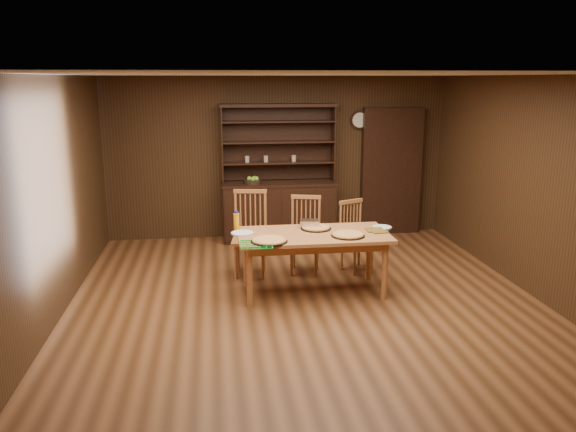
{
  "coord_description": "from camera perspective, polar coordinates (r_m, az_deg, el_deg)",
  "views": [
    {
      "loc": [
        -1.03,
        -6.05,
        2.56
      ],
      "look_at": [
        -0.17,
        0.4,
        0.96
      ],
      "focal_mm": 35.0,
      "sensor_mm": 36.0,
      "label": 1
    }
  ],
  "objects": [
    {
      "name": "dining_table",
      "position": [
        6.76,
        2.59,
        -2.48
      ],
      "size": [
        1.81,
        0.9,
        0.75
      ],
      "color": "#C87A45",
      "rests_on": "floor"
    },
    {
      "name": "foil_dish",
      "position": [
        7.01,
        2.18,
        -0.77
      ],
      "size": [
        0.25,
        0.2,
        0.09
      ],
      "primitive_type": "cube",
      "rotation": [
        0.0,
        0.0,
        -0.13
      ],
      "color": "white",
      "rests_on": "dining_table"
    },
    {
      "name": "juice_bottle",
      "position": [
        6.94,
        -5.26,
        -0.47
      ],
      "size": [
        0.07,
        0.07,
        0.23
      ],
      "color": "#EE9E0C",
      "rests_on": "dining_table"
    },
    {
      "name": "floor",
      "position": [
        6.65,
        1.91,
        -8.84
      ],
      "size": [
        6.0,
        6.0,
        0.0
      ],
      "primitive_type": "plane",
      "color": "brown",
      "rests_on": "ground"
    },
    {
      "name": "pot_holder_b",
      "position": [
        6.94,
        8.81,
        -1.4
      ],
      "size": [
        0.22,
        0.22,
        0.02
      ],
      "primitive_type": "cube",
      "rotation": [
        0.0,
        0.0,
        -0.03
      ],
      "color": "#A11F12",
      "rests_on": "dining_table"
    },
    {
      "name": "pizza_left",
      "position": [
        6.39,
        -1.92,
        -2.49
      ],
      "size": [
        0.42,
        0.42,
        0.04
      ],
      "color": "black",
      "rests_on": "dining_table"
    },
    {
      "name": "pizza_right",
      "position": [
        6.65,
        6.12,
        -1.9
      ],
      "size": [
        0.4,
        0.4,
        0.04
      ],
      "color": "black",
      "rests_on": "dining_table"
    },
    {
      "name": "pot_holder_a",
      "position": [
        6.89,
        9.23,
        -1.54
      ],
      "size": [
        0.21,
        0.21,
        0.01
      ],
      "primitive_type": "cube",
      "rotation": [
        0.0,
        0.0,
        0.07
      ],
      "color": "#A11F12",
      "rests_on": "dining_table"
    },
    {
      "name": "cooling_rack",
      "position": [
        6.28,
        -3.26,
        -2.89
      ],
      "size": [
        0.44,
        0.44,
        0.02
      ],
      "primitive_type": null,
      "rotation": [
        0.0,
        0.0,
        -0.36
      ],
      "color": "#0B9126",
      "rests_on": "dining_table"
    },
    {
      "name": "plate_left",
      "position": [
        6.74,
        -4.64,
        -1.72
      ],
      "size": [
        0.28,
        0.28,
        0.02
      ],
      "color": "white",
      "rests_on": "dining_table"
    },
    {
      "name": "doorway",
      "position": [
        9.53,
        10.41,
        4.47
      ],
      "size": [
        1.0,
        0.18,
        2.1
      ],
      "primitive_type": "cube",
      "color": "black",
      "rests_on": "floor"
    },
    {
      "name": "wall_clock",
      "position": [
        9.34,
        7.27,
        9.65
      ],
      "size": [
        0.3,
        0.05,
        0.3
      ],
      "color": "black",
      "rests_on": "room_shell"
    },
    {
      "name": "fruit_bowl",
      "position": [
        8.9,
        -3.61,
        3.58
      ],
      "size": [
        0.28,
        0.28,
        0.12
      ],
      "color": "black",
      "rests_on": "china_hutch"
    },
    {
      "name": "chair_right",
      "position": [
        7.67,
        6.75,
        -1.79
      ],
      "size": [
        0.51,
        0.5,
        0.96
      ],
      "rotation": [
        0.0,
        0.0,
        0.42
      ],
      "color": "#A86639",
      "rests_on": "floor"
    },
    {
      "name": "pizza_center",
      "position": [
        6.93,
        2.85,
        -1.19
      ],
      "size": [
        0.38,
        0.38,
        0.04
      ],
      "color": "black",
      "rests_on": "dining_table"
    },
    {
      "name": "plate_right",
      "position": [
        7.07,
        9.5,
        -1.12
      ],
      "size": [
        0.25,
        0.25,
        0.02
      ],
      "color": "white",
      "rests_on": "dining_table"
    },
    {
      "name": "room_shell",
      "position": [
        6.21,
        2.02,
        4.72
      ],
      "size": [
        6.0,
        6.0,
        6.0
      ],
      "color": "silver",
      "rests_on": "floor"
    },
    {
      "name": "china_hutch",
      "position": [
        9.08,
        -0.93,
        1.31
      ],
      "size": [
        1.84,
        0.52,
        2.17
      ],
      "color": "black",
      "rests_on": "floor"
    },
    {
      "name": "chair_center",
      "position": [
        7.56,
        1.76,
        -1.63
      ],
      "size": [
        0.51,
        0.5,
        1.03
      ],
      "rotation": [
        0.0,
        0.0,
        -0.25
      ],
      "color": "#A86639",
      "rests_on": "floor"
    },
    {
      "name": "chair_left",
      "position": [
        7.47,
        -3.86,
        -1.41
      ],
      "size": [
        0.52,
        0.5,
        1.13
      ],
      "rotation": [
        0.0,
        0.0,
        -0.14
      ],
      "color": "#A86639",
      "rests_on": "floor"
    }
  ]
}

